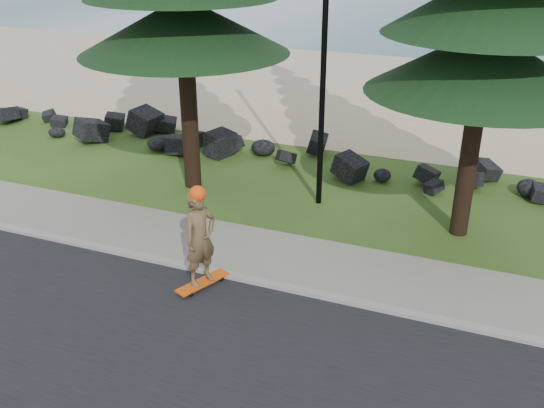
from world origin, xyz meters
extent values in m
plane|color=#2B4816|center=(0.00, 0.00, 0.00)|extent=(160.00, 160.00, 0.00)
cube|color=black|center=(0.00, -4.50, 0.01)|extent=(160.00, 7.00, 0.02)
cube|color=gray|center=(0.00, -0.90, 0.05)|extent=(160.00, 0.20, 0.10)
cube|color=gray|center=(0.00, 0.20, 0.04)|extent=(160.00, 2.00, 0.08)
cube|color=tan|center=(0.00, 14.50, 0.01)|extent=(160.00, 15.00, 0.01)
cylinder|color=black|center=(0.00, 3.20, 4.00)|extent=(0.14, 0.14, 8.00)
cube|color=#E3510D|center=(-0.94, -1.40, 0.11)|extent=(0.72, 1.17, 0.04)
imported|color=brown|center=(-0.94, -1.40, 1.09)|extent=(0.70, 0.83, 1.93)
sphere|color=#FD440E|center=(-0.94, -1.40, 2.02)|extent=(0.31, 0.31, 0.31)
camera|label=1|loc=(4.02, -10.30, 6.57)|focal=40.00mm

